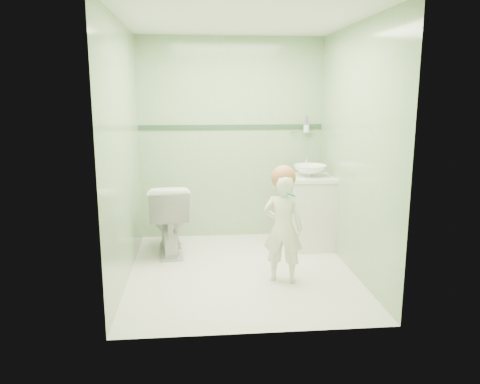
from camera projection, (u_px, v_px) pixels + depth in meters
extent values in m
plane|color=silver|center=(241.00, 271.00, 4.74)|extent=(2.50, 2.50, 0.00)
cube|color=#87AC7A|center=(231.00, 139.00, 5.71)|extent=(2.20, 0.04, 2.40)
cube|color=#87AC7A|center=(259.00, 174.00, 3.28)|extent=(2.20, 0.04, 2.40)
cube|color=#87AC7A|center=(123.00, 153.00, 4.39)|extent=(0.04, 2.50, 2.40)
cube|color=#87AC7A|center=(354.00, 151.00, 4.60)|extent=(0.04, 2.50, 2.40)
plane|color=white|center=(242.00, 19.00, 4.25)|extent=(2.50, 2.50, 0.00)
cube|color=#2D4932|center=(231.00, 127.00, 5.67)|extent=(2.20, 0.02, 0.05)
cube|color=silver|center=(309.00, 213.00, 5.42)|extent=(0.52, 0.50, 0.80)
cube|color=white|center=(310.00, 178.00, 5.33)|extent=(0.54, 0.52, 0.04)
imported|color=white|center=(310.00, 171.00, 5.32)|extent=(0.37, 0.37, 0.13)
cylinder|color=silver|center=(306.00, 163.00, 5.50)|extent=(0.03, 0.03, 0.18)
cylinder|color=silver|center=(307.00, 157.00, 5.44)|extent=(0.02, 0.12, 0.02)
cylinder|color=silver|center=(301.00, 132.00, 5.73)|extent=(0.26, 0.02, 0.02)
cylinder|color=silver|center=(306.00, 128.00, 5.70)|extent=(0.07, 0.07, 0.09)
cylinder|color=blue|center=(306.00, 123.00, 5.68)|extent=(0.01, 0.01, 0.17)
cylinder|color=purple|center=(307.00, 123.00, 5.67)|extent=(0.01, 0.01, 0.17)
cylinder|color=red|center=(307.00, 122.00, 5.69)|extent=(0.01, 0.01, 0.17)
imported|color=white|center=(169.00, 218.00, 5.23)|extent=(0.50, 0.80, 0.79)
imported|color=white|center=(283.00, 229.00, 4.41)|extent=(0.43, 0.35, 1.03)
sphere|color=#AF6E40|center=(283.00, 178.00, 4.34)|extent=(0.23, 0.23, 0.23)
cylinder|color=#0C8979|center=(291.00, 195.00, 4.20)|extent=(0.11, 0.11, 0.06)
cube|color=white|center=(285.00, 189.00, 4.25)|extent=(0.03, 0.03, 0.02)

